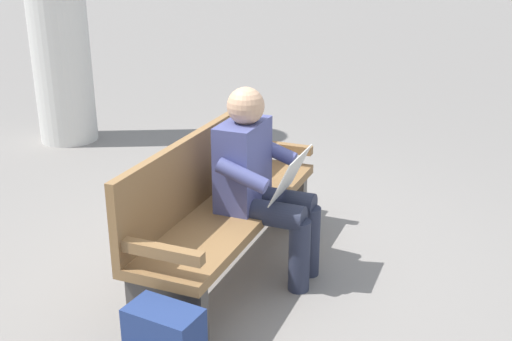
{
  "coord_description": "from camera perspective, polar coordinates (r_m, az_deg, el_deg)",
  "views": [
    {
      "loc": [
        3.0,
        1.73,
        1.99
      ],
      "look_at": [
        -0.04,
        0.15,
        0.7
      ],
      "focal_mm": 43.92,
      "sensor_mm": 36.0,
      "label": 1
    }
  ],
  "objects": [
    {
      "name": "bench_near",
      "position": [
        3.81,
        -3.25,
        -3.06
      ],
      "size": [
        1.84,
        0.65,
        0.9
      ],
      "rotation": [
        0.0,
        0.0,
        0.09
      ],
      "color": "olive",
      "rests_on": "ground"
    },
    {
      "name": "ground_plane",
      "position": [
        3.99,
        -2.18,
        -9.26
      ],
      "size": [
        40.0,
        40.0,
        0.0
      ],
      "primitive_type": "plane",
      "color": "gray"
    },
    {
      "name": "person_seated",
      "position": [
        3.72,
        0.4,
        -0.82
      ],
      "size": [
        0.6,
        0.6,
        1.18
      ],
      "rotation": [
        0.0,
        0.0,
        0.09
      ],
      "color": "#474C84",
      "rests_on": "ground"
    }
  ]
}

